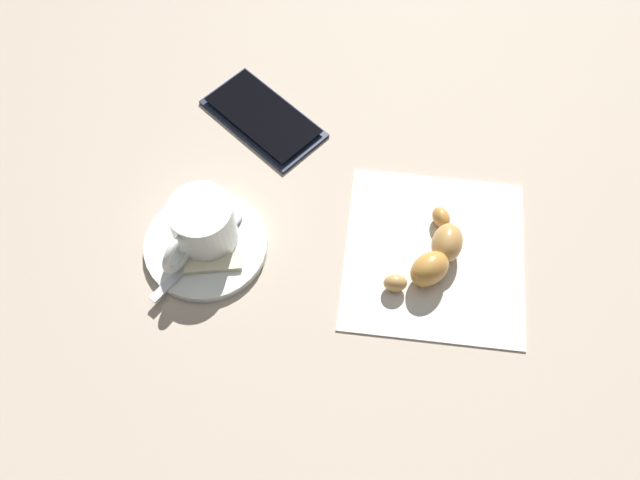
# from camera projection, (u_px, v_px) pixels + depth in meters

# --- Properties ---
(ground_plane) EXTENTS (1.80, 1.80, 0.00)m
(ground_plane) POSITION_uv_depth(u_px,v_px,m) (332.00, 270.00, 0.72)
(ground_plane) COLOR #B4A38E
(saucer) EXTENTS (0.13, 0.13, 0.01)m
(saucer) POSITION_uv_depth(u_px,v_px,m) (206.00, 245.00, 0.73)
(saucer) COLOR white
(saucer) RESTS_ON ground
(espresso_cup) EXTENTS (0.07, 0.10, 0.06)m
(espresso_cup) POSITION_uv_depth(u_px,v_px,m) (202.00, 225.00, 0.70)
(espresso_cup) COLOR white
(espresso_cup) RESTS_ON saucer
(teaspoon) EXTENTS (0.06, 0.13, 0.01)m
(teaspoon) POSITION_uv_depth(u_px,v_px,m) (212.00, 239.00, 0.73)
(teaspoon) COLOR silver
(teaspoon) RESTS_ON saucer
(sugar_packet) EXTENTS (0.06, 0.04, 0.01)m
(sugar_packet) POSITION_uv_depth(u_px,v_px,m) (213.00, 264.00, 0.71)
(sugar_packet) COLOR beige
(sugar_packet) RESTS_ON saucer
(napkin) EXTENTS (0.22, 0.23, 0.00)m
(napkin) POSITION_uv_depth(u_px,v_px,m) (434.00, 254.00, 0.73)
(napkin) COLOR silver
(napkin) RESTS_ON ground
(croissant) EXTENTS (0.07, 0.12, 0.04)m
(croissant) POSITION_uv_depth(u_px,v_px,m) (436.00, 255.00, 0.71)
(croissant) COLOR tan
(croissant) RESTS_ON napkin
(cell_phone) EXTENTS (0.16, 0.13, 0.01)m
(cell_phone) POSITION_uv_depth(u_px,v_px,m) (263.00, 117.00, 0.81)
(cell_phone) COLOR #192034
(cell_phone) RESTS_ON ground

